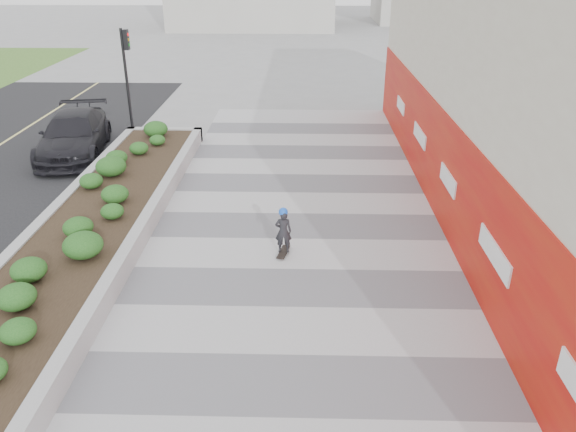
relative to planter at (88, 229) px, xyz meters
name	(u,v)px	position (x,y,z in m)	size (l,w,h in m)	color
walkway	(297,342)	(5.50, -4.00, -0.41)	(8.00, 36.00, 0.01)	#A8A8AD
building	(568,79)	(12.48, 1.98, 3.56)	(6.04, 24.08, 8.00)	beige
planter	(88,229)	(0.00, 0.00, 0.00)	(3.00, 18.00, 0.90)	#9E9EA0
traffic_signal_near	(127,65)	(-1.73, 10.50, 2.34)	(0.33, 0.28, 4.20)	black
manhole_cover	(322,342)	(6.00, -4.00, -0.42)	(0.44, 0.44, 0.01)	#595654
skateboarder	(283,231)	(5.12, -0.45, 0.24)	(0.42, 0.75, 1.30)	beige
car_dark	(74,135)	(-3.00, 7.13, 0.35)	(2.17, 5.33, 1.55)	black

